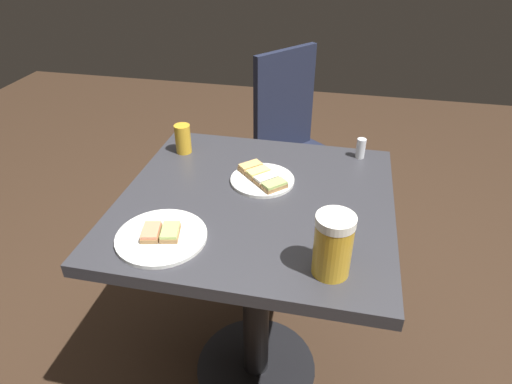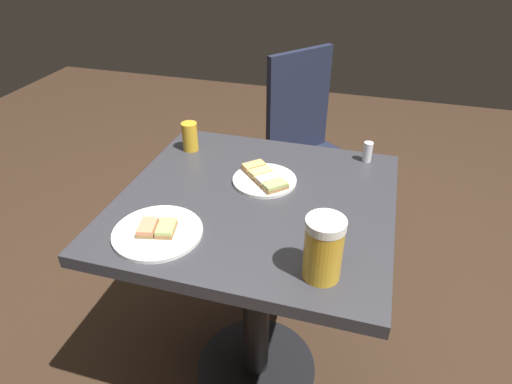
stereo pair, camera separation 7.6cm
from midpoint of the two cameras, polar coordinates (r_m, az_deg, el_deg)
name	(u,v)px [view 1 (the left image)]	position (r m, az deg, el deg)	size (l,w,h in m)	color
ground_plane	(256,367)	(1.79, -1.30, -21.68)	(6.00, 6.00, 0.00)	#382619
cafe_table	(256,244)	(1.35, -1.62, -6.75)	(0.76, 0.73, 0.77)	black
plate_near	(262,178)	(1.32, -0.85, 1.73)	(0.19, 0.19, 0.03)	white
plate_far	(161,236)	(1.13, -13.99, -5.56)	(0.23, 0.23, 0.03)	white
beer_mug	(334,244)	(0.97, 7.79, -6.70)	(0.09, 0.14, 0.15)	gold
beer_glass_small	(183,139)	(1.49, -10.84, 6.72)	(0.05, 0.05, 0.10)	gold
salt_shaker	(361,148)	(1.47, 11.91, 5.51)	(0.03, 0.03, 0.07)	silver
cafe_chair	(297,145)	(2.06, 4.31, 6.09)	(0.53, 0.53, 0.95)	#1E2338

